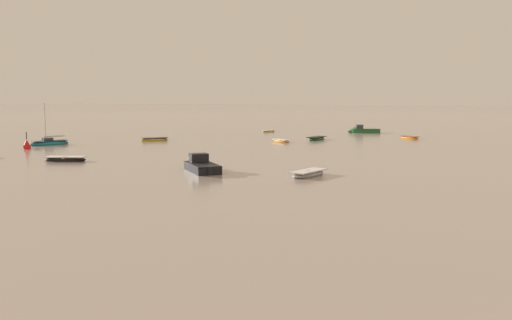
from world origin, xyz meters
name	(u,v)px	position (x,y,z in m)	size (l,w,h in m)	color
rowboat_moored_0	(155,140)	(-24.08, 54.21, 0.18)	(3.49, 4.22, 0.65)	gold
rowboat_moored_2	(281,141)	(-6.52, 61.07, 0.15)	(3.62, 2.75, 0.55)	orange
motorboat_moored_0	(361,131)	(-2.94, 86.36, 0.33)	(5.98, 4.57, 2.19)	#23602D
motorboat_moored_1	(200,167)	(0.66, 29.97, 0.33)	(5.73, 5.29, 2.21)	black
rowboat_moored_3	(317,139)	(-3.59, 67.18, 0.19)	(1.76, 4.47, 0.69)	#23602D
rowboat_moored_4	(269,131)	(-18.65, 80.49, 0.13)	(1.80, 3.16, 0.47)	gold
rowboat_moored_5	(410,138)	(8.14, 76.47, 0.15)	(3.59, 2.75, 0.55)	orange
rowboat_moored_7	(308,174)	(10.46, 31.36, 0.18)	(2.00, 4.38, 0.67)	gray
sailboat_moored_1	(49,143)	(-31.99, 41.77, 0.26)	(3.18, 5.58, 5.98)	#197084
rowboat_moored_8	(65,159)	(-15.33, 29.37, 0.18)	(4.42, 3.10, 0.66)	black
channel_buoy	(27,145)	(-29.55, 36.20, 0.46)	(0.90, 0.90, 2.30)	red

